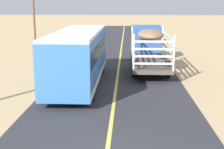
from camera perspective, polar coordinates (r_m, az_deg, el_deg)
livestock_truck at (r=25.26m, az=6.38°, el=5.84°), size 2.53×9.70×3.02m
bus at (r=18.95m, az=-6.00°, el=3.38°), size 2.54×10.00×3.21m
car_far at (r=38.45m, az=5.40°, el=7.19°), size 1.90×4.62×1.93m
power_pole_mid at (r=36.27m, az=-13.96°, el=11.26°), size 2.20×0.24×7.56m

